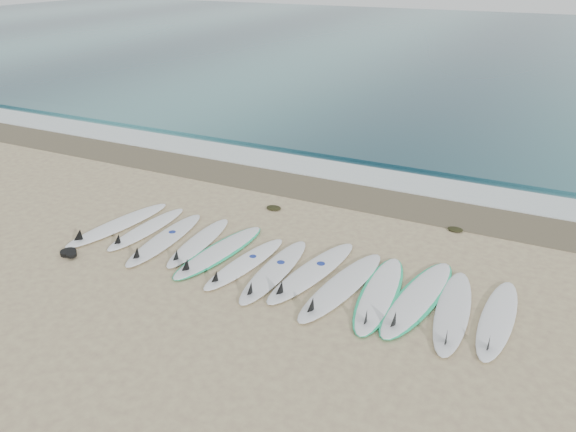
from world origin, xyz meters
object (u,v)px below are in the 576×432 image
at_px(surfboard_6, 273,272).
at_px(surfboard_12, 497,320).
at_px(leash_coil, 69,253).
at_px(surfboard_0, 116,225).

relative_size(surfboard_6, surfboard_12, 1.04).
relative_size(surfboard_12, leash_coil, 5.59).
xyz_separation_m(surfboard_6, leash_coil, (-4.06, -1.17, -0.01)).
xyz_separation_m(surfboard_12, leash_coil, (-8.10, -1.43, -0.01)).
bearing_deg(surfboard_0, surfboard_12, 8.79).
height_order(surfboard_12, leash_coil, surfboard_12).
height_order(surfboard_6, leash_coil, surfboard_6).
bearing_deg(surfboard_6, surfboard_0, 175.40).
bearing_deg(surfboard_6, leash_coil, -165.17).
relative_size(surfboard_6, leash_coil, 5.80).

